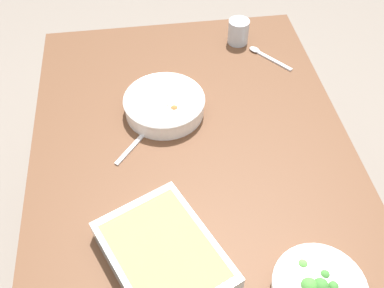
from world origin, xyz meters
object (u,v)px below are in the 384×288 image
object	(u,v)px
drink_cup	(238,33)
spoon_spare	(264,55)
baking_dish	(164,256)
stew_bowl	(164,104)
spoon_by_stew	(140,138)

from	to	relation	value
drink_cup	spoon_spare	xyz separation A→B (m)	(-0.09, -0.07, -0.03)
drink_cup	spoon_spare	distance (m)	0.12
baking_dish	drink_cup	xyz separation A→B (m)	(0.80, -0.34, 0.00)
drink_cup	spoon_spare	bearing A→B (deg)	-141.87
spoon_spare	drink_cup	bearing A→B (deg)	38.13
stew_bowl	spoon_by_stew	bearing A→B (deg)	140.92
drink_cup	baking_dish	bearing A→B (deg)	157.08
baking_dish	spoon_by_stew	xyz separation A→B (m)	(0.39, 0.03, -0.03)
stew_bowl	spoon_spare	bearing A→B (deg)	-58.53
spoon_by_stew	spoon_spare	world-z (taller)	same
baking_dish	spoon_spare	bearing A→B (deg)	-30.19
stew_bowl	spoon_by_stew	distance (m)	0.13
spoon_by_stew	spoon_spare	size ratio (longest dim) A/B	0.99
baking_dish	spoon_by_stew	distance (m)	0.39
stew_bowl	baking_dish	world-z (taller)	same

